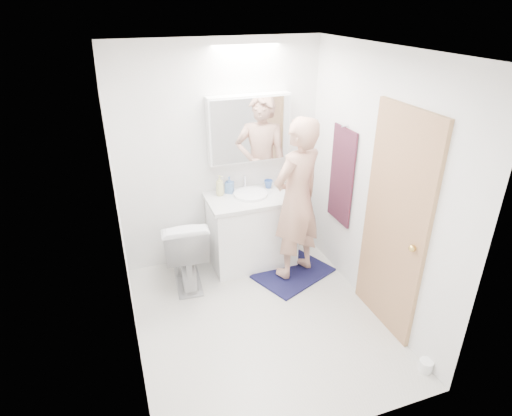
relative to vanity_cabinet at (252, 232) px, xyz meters
name	(u,v)px	position (x,y,z in m)	size (l,w,h in m)	color
floor	(260,320)	(-0.25, -0.96, -0.39)	(2.50, 2.50, 0.00)	silver
ceiling	(261,50)	(-0.25, -0.96, 2.01)	(2.50, 2.50, 0.00)	white
wall_back	(220,157)	(-0.25, 0.29, 0.81)	(2.50, 2.50, 0.00)	white
wall_front	(336,295)	(-0.25, -2.21, 0.81)	(2.50, 2.50, 0.00)	white
wall_left	(121,227)	(-1.35, -0.96, 0.81)	(2.50, 2.50, 0.00)	white
wall_right	(376,187)	(0.85, -0.96, 0.81)	(2.50, 2.50, 0.00)	white
vanity_cabinet	(252,232)	(0.00, 0.00, 0.00)	(0.90, 0.55, 0.78)	white
countertop	(252,198)	(0.00, 0.00, 0.41)	(0.95, 0.58, 0.04)	silver
sink_basin	(251,194)	(0.00, 0.03, 0.45)	(0.36, 0.36, 0.03)	white
faucet	(245,182)	(0.00, 0.22, 0.51)	(0.02, 0.02, 0.16)	silver
medicine_cabinet	(249,129)	(0.05, 0.21, 1.11)	(0.88, 0.14, 0.70)	white
mirror_panel	(251,131)	(0.05, 0.13, 1.11)	(0.84, 0.01, 0.66)	silver
toilet	(184,249)	(-0.77, -0.11, 0.01)	(0.44, 0.78, 0.80)	silver
bath_rug	(293,273)	(0.35, -0.39, -0.38)	(0.80, 0.55, 0.02)	#18143E
person	(297,200)	(0.35, -0.39, 0.51)	(0.62, 0.41, 1.70)	tan
door	(394,225)	(0.83, -1.31, 0.61)	(0.04, 0.80, 2.00)	tan
door_knob	(412,248)	(0.79, -1.61, 0.56)	(0.06, 0.06, 0.06)	gold
towel	(342,176)	(0.82, -0.41, 0.71)	(0.02, 0.42, 1.00)	#13223D
towel_hook	(345,126)	(0.81, -0.41, 1.23)	(0.02, 0.02, 0.07)	silver
soap_bottle_a	(220,185)	(-0.31, 0.15, 0.54)	(0.09, 0.09, 0.22)	#C4C27E
soap_bottle_b	(229,185)	(-0.19, 0.18, 0.52)	(0.08, 0.08, 0.18)	#5076AD
toothbrush_cup	(268,184)	(0.25, 0.16, 0.48)	(0.10, 0.10, 0.09)	#395FAD
toilet_paper_roll	(426,366)	(0.80, -1.99, -0.34)	(0.11, 0.11, 0.10)	white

